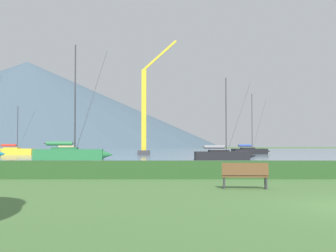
{
  "coord_description": "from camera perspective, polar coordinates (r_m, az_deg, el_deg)",
  "views": [
    {
      "loc": [
        -5.49,
        -12.08,
        1.58
      ],
      "look_at": [
        -5.66,
        69.21,
        4.93
      ],
      "focal_mm": 51.07,
      "sensor_mm": 36.0,
      "label": 1
    }
  ],
  "objects": [
    {
      "name": "distant_hill_central_peak",
      "position": [
        391.65,
        -16.39,
        2.47
      ],
      "size": [
        308.03,
        308.03,
        67.8
      ],
      "primitive_type": "cone",
      "color": "#425666",
      "rests_on": "ground_plane"
    },
    {
      "name": "dock_crane",
      "position": [
        80.39,
        -2.63,
        1.15
      ],
      "size": [
        6.55,
        2.0,
        19.46
      ],
      "color": "#333338",
      "rests_on": "ground_plane"
    },
    {
      "name": "sailboat_slip_9",
      "position": [
        70.81,
        -11.24,
        -3.13
      ],
      "size": [
        6.88,
        2.52,
        9.35
      ],
      "rotation": [
        0.0,
        0.0,
        0.09
      ],
      "color": "#19707A",
      "rests_on": "harbor_water"
    },
    {
      "name": "sailboat_slip_0",
      "position": [
        53.24,
        6.64,
        -3.43
      ],
      "size": [
        6.92,
        2.42,
        9.13
      ],
      "rotation": [
        0.0,
        0.0,
        0.07
      ],
      "color": "black",
      "rests_on": "harbor_water"
    },
    {
      "name": "sailboat_slip_7",
      "position": [
        54.2,
        -11.51,
        -3.2
      ],
      "size": [
        8.79,
        3.14,
        12.9
      ],
      "rotation": [
        0.0,
        0.0,
        0.08
      ],
      "color": "#236B38",
      "rests_on": "harbor_water"
    },
    {
      "name": "sailboat_slip_11",
      "position": [
        87.65,
        -17.72,
        -2.86
      ],
      "size": [
        7.92,
        2.54,
        8.48
      ],
      "rotation": [
        0.0,
        0.0,
        -0.03
      ],
      "color": "gold",
      "rests_on": "harbor_water"
    },
    {
      "name": "harbor_water",
      "position": [
        149.19,
        2.23,
        -2.97
      ],
      "size": [
        320.0,
        246.0,
        0.0
      ],
      "primitive_type": "cube",
      "color": "slate",
      "rests_on": "ground_plane"
    },
    {
      "name": "park_bench_under_tree",
      "position": [
        17.72,
        9.28,
        -5.71
      ],
      "size": [
        1.71,
        0.65,
        0.95
      ],
      "rotation": [
        0.0,
        0.0,
        -0.11
      ],
      "color": "brown",
      "rests_on": "ground_plane"
    },
    {
      "name": "hedge_line",
      "position": [
        23.75,
        13.54,
        -5.09
      ],
      "size": [
        80.0,
        1.2,
        0.84
      ],
      "primitive_type": "cube",
      "color": "#284C23",
      "rests_on": "ground_plane"
    },
    {
      "name": "sailboat_slip_8",
      "position": [
        91.49,
        9.87,
        -2.91
      ],
      "size": [
        7.75,
        3.79,
        11.43
      ],
      "rotation": [
        0.0,
        0.0,
        0.25
      ],
      "color": "black",
      "rests_on": "harbor_water"
    }
  ]
}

